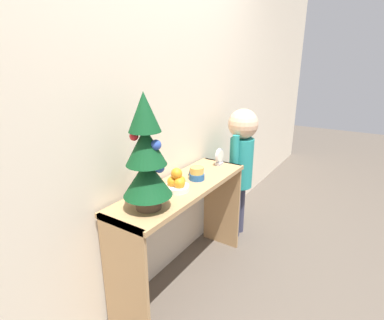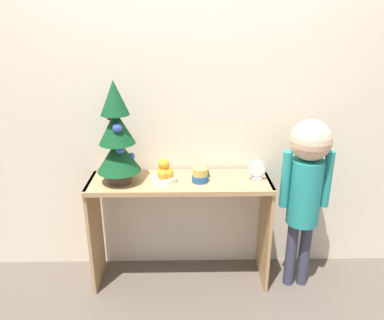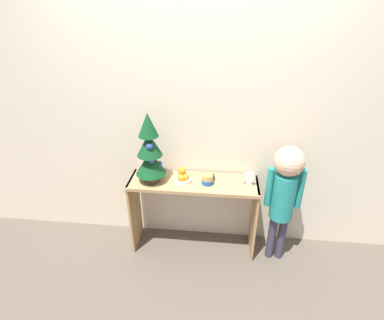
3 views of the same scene
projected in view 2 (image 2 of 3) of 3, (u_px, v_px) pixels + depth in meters
name	position (u px, v px, depth m)	size (l,w,h in m)	color
ground_plane	(181.00, 295.00, 2.42)	(12.00, 12.00, 0.00)	brown
back_wall	(179.00, 91.00, 2.34)	(7.00, 0.05, 2.50)	beige
console_table	(180.00, 205.00, 2.38)	(1.13, 0.35, 0.74)	tan
mini_tree	(117.00, 137.00, 2.19)	(0.26, 0.26, 0.62)	#4C3828
fruit_bowl	(165.00, 174.00, 2.28)	(0.15, 0.15, 0.15)	silver
singing_bowl	(200.00, 175.00, 2.28)	(0.10, 0.10, 0.09)	#235189
desk_clock	(257.00, 171.00, 2.30)	(0.11, 0.04, 0.13)	#B2B2B7
figurine	(207.00, 171.00, 2.36)	(0.04, 0.04, 0.07)	#382D23
child_figure	(306.00, 180.00, 2.26)	(0.31, 0.24, 1.13)	#38384C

